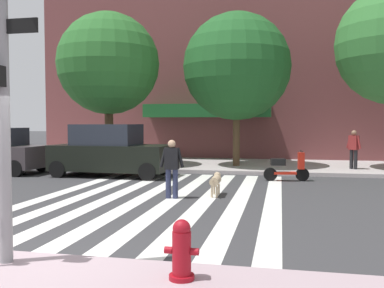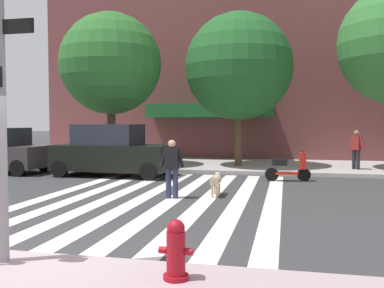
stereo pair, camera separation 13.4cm
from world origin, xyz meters
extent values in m
plane|color=#353538|center=(0.00, 5.74, 0.00)|extent=(160.00, 160.00, 0.00)
cube|color=#B0A6A5|center=(0.00, 14.47, 0.07)|extent=(80.00, 6.00, 0.15)
cube|color=silver|center=(-2.68, 5.74, 0.00)|extent=(0.45, 10.87, 0.01)
cube|color=silver|center=(-1.78, 5.74, 0.00)|extent=(0.45, 10.87, 0.01)
cube|color=silver|center=(-0.88, 5.74, 0.00)|extent=(0.45, 10.87, 0.01)
cube|color=silver|center=(0.02, 5.74, 0.00)|extent=(0.45, 10.87, 0.01)
cube|color=silver|center=(0.92, 5.74, 0.00)|extent=(0.45, 10.87, 0.01)
cube|color=silver|center=(1.82, 5.74, 0.00)|extent=(0.45, 10.87, 0.01)
cube|color=silver|center=(2.72, 5.74, 0.00)|extent=(0.45, 10.87, 0.01)
cube|color=silver|center=(3.62, 5.74, 0.00)|extent=(0.45, 10.87, 0.01)
cube|color=#226C32|center=(-0.09, 16.87, 2.75)|extent=(6.76, 1.60, 0.70)
cylinder|color=gray|center=(0.00, -0.49, 3.05)|extent=(0.18, 0.18, 5.80)
cube|color=black|center=(0.28, -0.49, 3.45)|extent=(0.56, 0.03, 0.20)
cylinder|color=maroon|center=(2.59, -0.64, 0.18)|extent=(0.32, 0.32, 0.06)
cylinder|color=maroon|center=(2.59, -0.64, 0.48)|extent=(0.24, 0.24, 0.55)
sphere|color=maroon|center=(2.59, -0.64, 0.80)|extent=(0.23, 0.23, 0.23)
cylinder|color=maroon|center=(2.42, -0.64, 0.51)|extent=(0.10, 0.09, 0.09)
cylinder|color=maroon|center=(2.76, -0.64, 0.51)|extent=(0.10, 0.09, 0.09)
cylinder|color=black|center=(-6.26, 10.80, 0.33)|extent=(0.67, 0.24, 0.66)
cylinder|color=black|center=(-6.32, 9.01, 0.33)|extent=(0.67, 0.24, 0.66)
cube|color=black|center=(-2.74, 9.96, 0.75)|extent=(4.67, 2.10, 0.99)
cube|color=#232833|center=(-2.92, 9.97, 1.65)|extent=(2.50, 1.79, 0.81)
cylinder|color=black|center=(-0.88, 10.79, 0.33)|extent=(0.67, 0.24, 0.66)
cylinder|color=black|center=(-0.94, 9.01, 0.33)|extent=(0.67, 0.24, 0.66)
cylinder|color=black|center=(-4.53, 10.91, 0.33)|extent=(0.67, 0.24, 0.66)
cylinder|color=black|center=(-4.59, 9.13, 0.33)|extent=(0.67, 0.24, 0.66)
cylinder|color=black|center=(4.58, 10.04, 0.24)|extent=(0.49, 0.17, 0.48)
cylinder|color=black|center=(3.44, 9.87, 0.24)|extent=(0.50, 0.21, 0.48)
cube|color=red|center=(3.96, 9.94, 0.29)|extent=(0.84, 0.44, 0.08)
cube|color=black|center=(3.71, 9.91, 0.69)|extent=(0.56, 0.37, 0.24)
cube|color=red|center=(4.53, 10.03, 0.74)|extent=(0.24, 0.31, 0.60)
cylinder|color=black|center=(4.53, 10.03, 1.09)|extent=(0.11, 0.50, 0.04)
cylinder|color=#4C3823|center=(-3.93, 12.59, 1.84)|extent=(0.39, 0.39, 3.38)
sphere|color=#286628|center=(-3.93, 12.59, 4.80)|extent=(4.63, 4.63, 4.63)
cylinder|color=#4C3823|center=(1.82, 13.55, 1.73)|extent=(0.31, 0.31, 3.16)
sphere|color=#1E5623|center=(1.82, 13.55, 4.63)|extent=(4.83, 4.83, 4.83)
cylinder|color=#282D4C|center=(0.73, 5.68, 0.41)|extent=(0.15, 0.15, 0.82)
cylinder|color=#282D4C|center=(0.93, 5.69, 0.41)|extent=(0.15, 0.15, 0.82)
cube|color=black|center=(0.83, 5.69, 1.12)|extent=(0.39, 0.25, 0.60)
cylinder|color=black|center=(0.59, 5.68, 1.15)|extent=(0.23, 0.10, 0.57)
cylinder|color=black|center=(1.07, 5.69, 1.15)|extent=(0.23, 0.10, 0.57)
sphere|color=tan|center=(0.83, 5.69, 1.53)|extent=(0.23, 0.23, 0.22)
cylinder|color=tan|center=(1.97, 6.31, 0.45)|extent=(0.28, 0.75, 0.26)
sphere|color=tan|center=(1.95, 6.76, 0.55)|extent=(0.21, 0.21, 0.20)
cylinder|color=tan|center=(1.98, 5.84, 0.50)|extent=(0.04, 0.24, 0.16)
cylinder|color=tan|center=(1.89, 6.56, 0.16)|extent=(0.06, 0.06, 0.32)
cylinder|color=tan|center=(2.03, 6.57, 0.16)|extent=(0.06, 0.06, 0.32)
cylinder|color=tan|center=(1.90, 6.04, 0.16)|extent=(0.06, 0.06, 0.32)
cylinder|color=tan|center=(2.04, 6.05, 0.16)|extent=(0.06, 0.06, 0.32)
cylinder|color=black|center=(6.75, 13.26, 0.56)|extent=(0.21, 0.21, 0.82)
cylinder|color=black|center=(6.89, 13.12, 0.56)|extent=(0.21, 0.21, 0.82)
cube|color=maroon|center=(6.82, 13.19, 1.27)|extent=(0.44, 0.44, 0.60)
cylinder|color=maroon|center=(6.65, 13.36, 1.30)|extent=(0.22, 0.22, 0.57)
cylinder|color=maroon|center=(7.00, 13.03, 1.30)|extent=(0.22, 0.22, 0.57)
sphere|color=#936B51|center=(6.82, 13.19, 1.68)|extent=(0.31, 0.31, 0.22)
camera|label=1|loc=(3.80, -5.79, 2.13)|focal=39.91mm
camera|label=2|loc=(3.93, -5.76, 2.13)|focal=39.91mm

